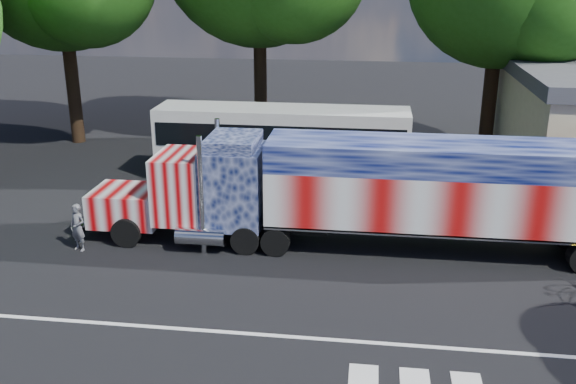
# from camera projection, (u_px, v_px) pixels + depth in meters

# --- Properties ---
(ground) EXTENTS (100.00, 100.00, 0.00)m
(ground) POSITION_uv_depth(u_px,v_px,m) (275.00, 282.00, 19.70)
(ground) COLOR black
(lane_markings) EXTENTS (30.00, 2.67, 0.01)m
(lane_markings) POSITION_uv_depth(u_px,v_px,m) (320.00, 356.00, 15.96)
(lane_markings) COLOR silver
(lane_markings) RESTS_ON ground
(semi_truck) EXTENTS (19.18, 3.03, 4.09)m
(semi_truck) POSITION_uv_depth(u_px,v_px,m) (383.00, 190.00, 21.43)
(semi_truck) COLOR black
(semi_truck) RESTS_ON ground
(coach_bus) EXTENTS (11.28, 2.63, 3.28)m
(coach_bus) POSITION_uv_depth(u_px,v_px,m) (282.00, 143.00, 28.78)
(coach_bus) COLOR silver
(coach_bus) RESTS_ON ground
(woman) EXTENTS (0.70, 0.59, 1.65)m
(woman) POSITION_uv_depth(u_px,v_px,m) (78.00, 227.00, 21.70)
(woman) COLOR slate
(woman) RESTS_ON ground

